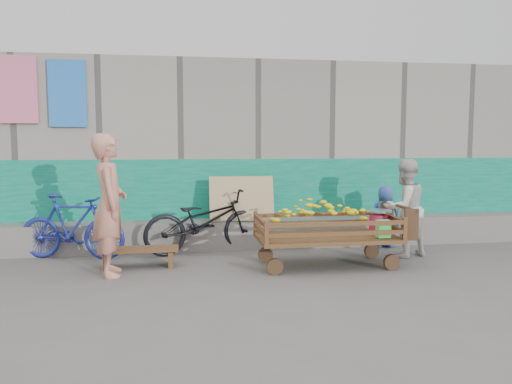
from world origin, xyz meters
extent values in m
plane|color=#585551|center=(0.00, 0.00, 0.00)|extent=(80.00, 80.00, 0.00)
cube|color=gray|center=(0.00, 4.10, 1.50)|extent=(12.00, 3.00, 3.00)
cube|color=#017B57|center=(0.00, 2.58, 0.70)|extent=(12.00, 0.03, 1.40)
cube|color=slate|center=(0.00, 2.35, 0.23)|extent=(12.00, 0.50, 0.45)
cube|color=tan|center=(0.30, 2.22, 0.80)|extent=(1.00, 0.19, 0.68)
cube|color=pink|center=(-3.00, 2.56, 2.45)|extent=(0.55, 0.03, 1.00)
cube|color=blue|center=(-2.30, 2.56, 2.40)|extent=(0.55, 0.03, 1.00)
cube|color=#55291A|center=(1.30, 1.00, 0.39)|extent=(1.87, 0.93, 0.05)
cylinder|color=#3C2A17|center=(0.52, 0.65, 0.10)|extent=(0.21, 0.06, 0.21)
cube|color=#55291A|center=(0.39, 0.56, 0.56)|extent=(0.05, 0.05, 0.29)
cylinder|color=#3C2A17|center=(0.52, 1.34, 0.10)|extent=(0.21, 0.06, 0.21)
cube|color=#55291A|center=(0.39, 1.43, 0.56)|extent=(0.05, 0.05, 0.29)
cylinder|color=#3C2A17|center=(2.08, 0.65, 0.10)|extent=(0.21, 0.06, 0.21)
cube|color=#55291A|center=(2.20, 0.56, 0.56)|extent=(0.05, 0.05, 0.29)
cylinder|color=#3C2A17|center=(2.08, 1.34, 0.10)|extent=(0.21, 0.06, 0.21)
cube|color=#55291A|center=(2.20, 1.43, 0.56)|extent=(0.05, 0.05, 0.29)
cube|color=#55291A|center=(1.30, 0.56, 0.52)|extent=(1.81, 0.04, 0.05)
cube|color=#55291A|center=(1.30, 0.56, 0.64)|extent=(1.81, 0.04, 0.05)
cube|color=#55291A|center=(1.30, 1.43, 0.52)|extent=(1.81, 0.04, 0.05)
cube|color=#55291A|center=(1.30, 1.43, 0.64)|extent=(1.81, 0.04, 0.05)
cube|color=#55291A|center=(0.39, 1.00, 0.52)|extent=(0.04, 0.87, 0.05)
cube|color=#55291A|center=(0.39, 1.00, 0.64)|extent=(0.04, 0.87, 0.05)
cube|color=#55291A|center=(2.20, 1.00, 0.52)|extent=(0.04, 0.87, 0.05)
cube|color=#55291A|center=(2.20, 1.00, 0.64)|extent=(0.04, 0.87, 0.05)
cylinder|color=#3C2A17|center=(2.39, 1.00, 0.78)|extent=(0.04, 0.83, 0.04)
cube|color=#3C2A17|center=(2.31, 1.38, 0.60)|extent=(0.19, 0.04, 0.42)
cube|color=#3C2A17|center=(2.31, 0.61, 0.60)|extent=(0.19, 0.04, 0.42)
ellipsoid|color=yellow|center=(1.19, 1.00, 0.64)|extent=(1.35, 0.73, 0.46)
cylinder|color=#C9204D|center=(2.02, 1.00, 0.55)|extent=(0.25, 0.25, 0.27)
cylinder|color=silver|center=(2.02, 1.00, 0.70)|extent=(0.03, 0.03, 0.06)
cylinder|color=silver|center=(2.02, 1.00, 0.74)|extent=(0.35, 0.35, 0.02)
cube|color=#4AEB5B|center=(1.97, 0.71, 0.54)|extent=(0.17, 0.12, 0.23)
cube|color=#55291A|center=(-1.21, 1.31, 0.24)|extent=(1.05, 0.32, 0.04)
cube|color=#55291A|center=(-1.63, 1.31, 0.11)|extent=(0.06, 0.30, 0.21)
cube|color=#55291A|center=(-0.78, 1.31, 0.11)|extent=(0.06, 0.30, 0.21)
imported|color=tan|center=(-1.52, 0.97, 0.89)|extent=(0.51, 0.70, 1.78)
imported|color=silver|center=(2.58, 1.38, 0.71)|extent=(0.82, 0.71, 1.43)
imported|color=#345199|center=(2.58, 2.05, 0.49)|extent=(0.54, 0.41, 0.99)
imported|color=black|center=(-0.28, 2.05, 0.49)|extent=(1.95, 1.06, 0.97)
imported|color=#223098|center=(-2.18, 1.95, 0.47)|extent=(1.61, 0.82, 0.93)
camera|label=1|loc=(-0.66, -5.40, 1.66)|focal=35.00mm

